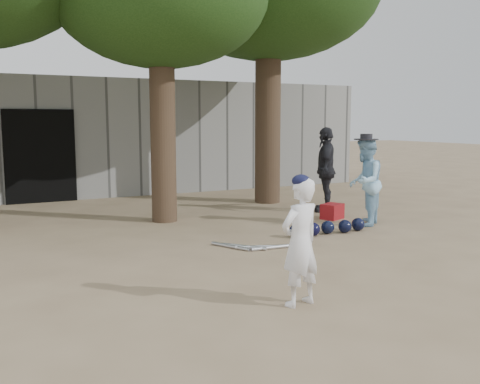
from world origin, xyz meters
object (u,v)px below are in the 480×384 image
spectator_blue (365,182)px  spectator_dark (326,170)px  boy_player (300,242)px  red_bag (332,211)px

spectator_blue → spectator_dark: bearing=-139.6°
spectator_dark → boy_player: bearing=-0.2°
spectator_blue → red_bag: spectator_blue is taller
boy_player → red_bag: boy_player is taller
boy_player → red_bag: size_ratio=3.22×
spectator_dark → red_bag: spectator_dark is taller
boy_player → spectator_blue: size_ratio=0.83×
boy_player → spectator_blue: (3.47, 3.08, 0.14)m
spectator_dark → spectator_blue: bearing=28.6°
boy_player → spectator_blue: bearing=-150.6°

